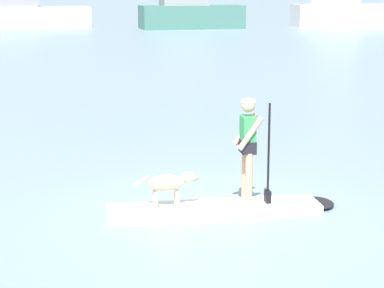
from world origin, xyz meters
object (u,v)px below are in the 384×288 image
object	(u,v)px
person_paddler	(249,143)
moored_boat_far_starboard	(189,9)
moored_boat_port	(10,10)
moored_boat_outer	(340,7)
dog	(169,184)
paddleboard	(228,207)

from	to	relation	value
person_paddler	moored_boat_far_starboard	xyz separation A→B (m)	(16.53, 47.15, 0.51)
moored_boat_port	moored_boat_outer	world-z (taller)	moored_boat_outer
person_paddler	dog	size ratio (longest dim) A/B	1.67
moored_boat_outer	moored_boat_port	bearing A→B (deg)	163.68
dog	moored_boat_far_starboard	xyz separation A→B (m)	(17.79, 46.89, 1.13)
person_paddler	moored_boat_outer	bearing A→B (deg)	56.60
person_paddler	dog	bearing A→B (deg)	168.29
moored_boat_port	dog	bearing A→B (deg)	-94.18
paddleboard	person_paddler	xyz separation A→B (m)	(0.32, -0.07, 1.05)
dog	moored_boat_port	size ratio (longest dim) A/B	0.08
person_paddler	paddleboard	bearing A→B (deg)	168.29
moored_boat_port	moored_boat_far_starboard	distance (m)	15.29
moored_boat_port	moored_boat_far_starboard	world-z (taller)	moored_boat_port
paddleboard	moored_boat_outer	bearing A→B (deg)	56.28
paddleboard	dog	xyz separation A→B (m)	(-0.93, 0.19, 0.43)
paddleboard	dog	size ratio (longest dim) A/B	3.67
person_paddler	moored_boat_outer	world-z (taller)	moored_boat_outer
paddleboard	dog	distance (m)	1.05
dog	moored_boat_far_starboard	distance (m)	50.16
dog	moored_boat_port	bearing A→B (deg)	85.82
paddleboard	person_paddler	size ratio (longest dim) A/B	2.20
moored_boat_far_starboard	moored_boat_outer	distance (m)	13.59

